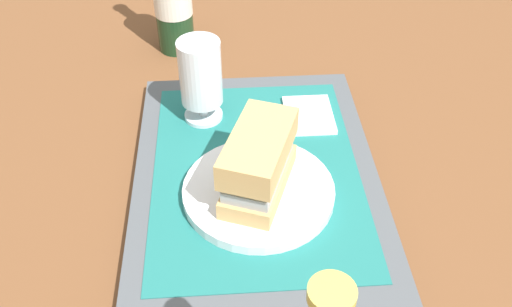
# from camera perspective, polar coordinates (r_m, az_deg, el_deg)

# --- Properties ---
(ground_plane) EXTENTS (3.00, 3.00, 0.00)m
(ground_plane) POSITION_cam_1_polar(r_m,az_deg,el_deg) (0.75, 0.00, -2.87)
(ground_plane) COLOR brown
(tray) EXTENTS (0.44, 0.32, 0.02)m
(tray) POSITION_cam_1_polar(r_m,az_deg,el_deg) (0.74, 0.00, -2.32)
(tray) COLOR #4C5156
(tray) RESTS_ON ground_plane
(placemat) EXTENTS (0.38, 0.27, 0.00)m
(placemat) POSITION_cam_1_polar(r_m,az_deg,el_deg) (0.73, 0.00, -1.72)
(placemat) COLOR #1E6B66
(placemat) RESTS_ON tray
(plate) EXTENTS (0.19, 0.19, 0.01)m
(plate) POSITION_cam_1_polar(r_m,az_deg,el_deg) (0.69, -0.14, -3.94)
(plate) COLOR white
(plate) RESTS_ON placemat
(sandwich) EXTENTS (0.14, 0.11, 0.08)m
(sandwich) POSITION_cam_1_polar(r_m,az_deg,el_deg) (0.66, -0.06, -0.70)
(sandwich) COLOR tan
(sandwich) RESTS_ON plate
(beer_glass) EXTENTS (0.06, 0.06, 0.12)m
(beer_glass) POSITION_cam_1_polar(r_m,az_deg,el_deg) (0.78, -5.71, 7.78)
(beer_glass) COLOR silver
(beer_glass) RESTS_ON placemat
(napkin_folded) EXTENTS (0.09, 0.07, 0.01)m
(napkin_folded) POSITION_cam_1_polar(r_m,az_deg,el_deg) (0.82, 5.45, 3.97)
(napkin_folded) COLOR white
(napkin_folded) RESTS_ON placemat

